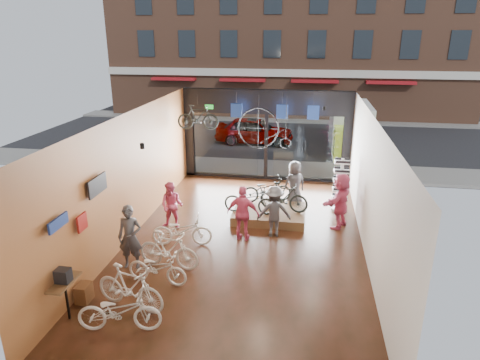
% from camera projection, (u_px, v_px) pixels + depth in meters
% --- Properties ---
extents(ground_plane, '(7.00, 12.00, 0.04)m').
position_uv_depth(ground_plane, '(245.00, 242.00, 12.96)').
color(ground_plane, black).
rests_on(ground_plane, ground).
extents(ceiling, '(7.00, 12.00, 0.04)m').
position_uv_depth(ceiling, '(245.00, 116.00, 11.70)').
color(ceiling, black).
rests_on(ceiling, ground).
extents(wall_left, '(0.04, 12.00, 3.80)m').
position_uv_depth(wall_left, '(130.00, 176.00, 12.86)').
color(wall_left, '#B46D35').
rests_on(wall_left, ground).
extents(wall_right, '(0.04, 12.00, 3.80)m').
position_uv_depth(wall_right, '(371.00, 189.00, 11.80)').
color(wall_right, beige).
rests_on(wall_right, ground).
extents(wall_back, '(7.00, 0.04, 3.80)m').
position_uv_depth(wall_back, '(188.00, 308.00, 6.72)').
color(wall_back, beige).
rests_on(wall_back, ground).
extents(storefront, '(7.00, 0.26, 3.80)m').
position_uv_depth(storefront, '(266.00, 135.00, 17.92)').
color(storefront, black).
rests_on(storefront, ground).
extents(exit_sign, '(0.35, 0.06, 0.18)m').
position_uv_depth(exit_sign, '(209.00, 107.00, 17.80)').
color(exit_sign, '#198C26').
rests_on(exit_sign, storefront).
extents(street_road, '(30.00, 18.00, 0.02)m').
position_uv_depth(street_road, '(280.00, 133.00, 26.94)').
color(street_road, black).
rests_on(street_road, ground).
extents(sidewalk_near, '(30.00, 2.40, 0.12)m').
position_uv_depth(sidewalk_near, '(268.00, 168.00, 19.65)').
color(sidewalk_near, slate).
rests_on(sidewalk_near, ground).
extents(sidewalk_far, '(30.00, 2.00, 0.12)m').
position_uv_depth(sidewalk_far, '(284.00, 119.00, 30.65)').
color(sidewalk_far, slate).
rests_on(sidewalk_far, ground).
extents(opposite_building, '(26.00, 5.00, 14.00)m').
position_uv_depth(opposite_building, '(290.00, 17.00, 30.70)').
color(opposite_building, brown).
rests_on(opposite_building, ground).
extents(street_car, '(4.36, 1.76, 1.49)m').
position_uv_depth(street_car, '(254.00, 130.00, 24.09)').
color(street_car, gray).
rests_on(street_car, street_road).
extents(box_truck, '(2.00, 6.01, 2.37)m').
position_uv_depth(box_truck, '(351.00, 130.00, 22.23)').
color(box_truck, silver).
rests_on(box_truck, street_road).
extents(floor_bike_0, '(1.85, 0.90, 0.93)m').
position_uv_depth(floor_bike_0, '(119.00, 311.00, 8.97)').
color(floor_bike_0, beige).
rests_on(floor_bike_0, ground_plane).
extents(floor_bike_1, '(1.86, 0.93, 1.07)m').
position_uv_depth(floor_bike_1, '(130.00, 287.00, 9.68)').
color(floor_bike_1, beige).
rests_on(floor_bike_1, ground_plane).
extents(floor_bike_2, '(1.65, 0.75, 0.84)m').
position_uv_depth(floor_bike_2, '(157.00, 268.00, 10.70)').
color(floor_bike_2, beige).
rests_on(floor_bike_2, ground_plane).
extents(floor_bike_3, '(1.79, 0.76, 1.04)m').
position_uv_depth(floor_bike_3, '(168.00, 250.00, 11.38)').
color(floor_bike_3, beige).
rests_on(floor_bike_3, ground_plane).
extents(floor_bike_4, '(1.85, 0.89, 0.93)m').
position_uv_depth(floor_bike_4, '(182.00, 231.00, 12.60)').
color(floor_bike_4, beige).
rests_on(floor_bike_4, ground_plane).
extents(display_platform, '(2.40, 1.80, 0.30)m').
position_uv_depth(display_platform, '(269.00, 214.00, 14.54)').
color(display_platform, brown).
rests_on(display_platform, ground_plane).
extents(display_bike_left, '(1.77, 0.73, 0.91)m').
position_uv_depth(display_bike_left, '(250.00, 200.00, 14.10)').
color(display_bike_left, black).
rests_on(display_bike_left, display_platform).
extents(display_bike_mid, '(1.71, 0.78, 0.99)m').
position_uv_depth(display_bike_mid, '(284.00, 197.00, 14.25)').
color(display_bike_mid, black).
rests_on(display_bike_mid, display_platform).
extents(display_bike_right, '(1.85, 1.10, 0.92)m').
position_uv_depth(display_bike_right, '(266.00, 190.00, 15.03)').
color(display_bike_right, black).
rests_on(display_bike_right, display_platform).
extents(customer_0, '(0.68, 0.48, 1.77)m').
position_uv_depth(customer_0, '(130.00, 237.00, 11.28)').
color(customer_0, '#3F3F44').
rests_on(customer_0, ground_plane).
extents(customer_1, '(0.79, 0.64, 1.55)m').
position_uv_depth(customer_1, '(172.00, 206.00, 13.59)').
color(customer_1, '#CC4C72').
rests_on(customer_1, ground_plane).
extents(customer_2, '(1.06, 0.56, 1.72)m').
position_uv_depth(customer_2, '(243.00, 213.00, 12.81)').
color(customer_2, '#CC4C72').
rests_on(customer_2, ground_plane).
extents(customer_3, '(1.14, 0.78, 1.62)m').
position_uv_depth(customer_3, '(274.00, 211.00, 13.07)').
color(customer_3, '#3F3F44').
rests_on(customer_3, ground_plane).
extents(customer_4, '(1.00, 0.90, 1.72)m').
position_uv_depth(customer_4, '(294.00, 184.00, 15.24)').
color(customer_4, '#3F3F44').
rests_on(customer_4, ground_plane).
extents(customer_5, '(1.24, 1.75, 1.82)m').
position_uv_depth(customer_5, '(341.00, 200.00, 13.65)').
color(customer_5, '#CC4C72').
rests_on(customer_5, ground_plane).
extents(sunglasses_rack, '(0.58, 0.48, 1.90)m').
position_uv_depth(sunglasses_rack, '(341.00, 185.00, 14.92)').
color(sunglasses_rack, white).
rests_on(sunglasses_rack, ground_plane).
extents(wall_merch, '(0.40, 2.40, 2.60)m').
position_uv_depth(wall_merch, '(76.00, 250.00, 9.78)').
color(wall_merch, navy).
rests_on(wall_merch, wall_left).
extents(penny_farthing, '(1.96, 0.06, 1.57)m').
position_uv_depth(penny_farthing, '(267.00, 130.00, 16.16)').
color(penny_farthing, black).
rests_on(penny_farthing, ceiling).
extents(hung_bike, '(1.61, 0.56, 0.95)m').
position_uv_depth(hung_bike, '(198.00, 117.00, 16.28)').
color(hung_bike, black).
rests_on(hung_bike, ceiling).
extents(jersey_left, '(0.45, 0.03, 0.55)m').
position_uv_depth(jersey_left, '(236.00, 110.00, 16.97)').
color(jersey_left, '#1E3F99').
rests_on(jersey_left, ceiling).
extents(jersey_mid, '(0.45, 0.03, 0.55)m').
position_uv_depth(jersey_mid, '(282.00, 112.00, 16.70)').
color(jersey_mid, '#1E3F99').
rests_on(jersey_mid, ceiling).
extents(jersey_right, '(0.45, 0.03, 0.55)m').
position_uv_depth(jersey_right, '(313.00, 113.00, 16.52)').
color(jersey_right, '#1E3F99').
rests_on(jersey_right, ceiling).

